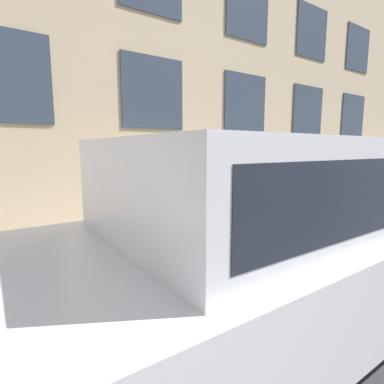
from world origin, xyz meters
TOP-DOWN VIEW (x-y plane):
  - ground_plane at (0.00, 0.00)m, footprint 80.00×80.00m
  - sidewalk at (1.42, 0.00)m, footprint 2.84×60.00m
  - fire_hydrant at (0.54, 0.15)m, footprint 0.37×0.47m
  - person at (0.98, 0.74)m, footprint 0.35×0.23m
  - parked_truck_silver_near at (-1.19, 0.81)m, footprint 2.01×5.12m

SIDE VIEW (x-z plane):
  - ground_plane at x=0.00m, z-range 0.00..0.00m
  - sidewalk at x=1.42m, z-range 0.00..0.16m
  - fire_hydrant at x=0.54m, z-range 0.16..0.92m
  - person at x=0.98m, z-range 0.30..1.73m
  - parked_truck_silver_near at x=-1.19m, z-range 0.13..1.91m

